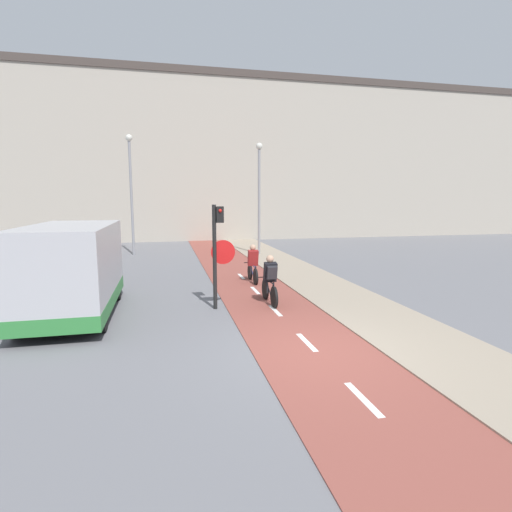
{
  "coord_description": "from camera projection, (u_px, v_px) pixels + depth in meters",
  "views": [
    {
      "loc": [
        -2.87,
        -7.21,
        3.05
      ],
      "look_at": [
        0.0,
        5.38,
        1.2
      ],
      "focal_mm": 28.0,
      "sensor_mm": 36.0,
      "label": 1
    }
  ],
  "objects": [
    {
      "name": "van",
      "position": [
        73.0,
        272.0,
        10.36
      ],
      "size": [
        2.0,
        4.71,
        2.39
      ],
      "color": "#B7B7BC",
      "rests_on": "ground_plane"
    },
    {
      "name": "ground_plane",
      "position": [
        315.0,
        352.0,
        8.03
      ],
      "size": [
        120.0,
        120.0,
        0.0
      ],
      "primitive_type": "plane",
      "color": "slate"
    },
    {
      "name": "street_lamp_far",
      "position": [
        131.0,
        182.0,
        21.42
      ],
      "size": [
        0.36,
        0.36,
        6.44
      ],
      "color": "gray",
      "rests_on": "ground_plane"
    },
    {
      "name": "traffic_light_pole",
      "position": [
        218.0,
        245.0,
        10.95
      ],
      "size": [
        0.67,
        0.25,
        2.9
      ],
      "color": "black",
      "rests_on": "ground_plane"
    },
    {
      "name": "building_row_background",
      "position": [
        201.0,
        159.0,
        30.85
      ],
      "size": [
        60.0,
        5.2,
        12.14
      ],
      "color": "#B2A899",
      "rests_on": "ground_plane"
    },
    {
      "name": "sidewalk_strip",
      "position": [
        423.0,
        341.0,
        8.56
      ],
      "size": [
        2.4,
        60.0,
        0.05
      ],
      "color": "gray",
      "rests_on": "ground_plane"
    },
    {
      "name": "bike_lane",
      "position": [
        315.0,
        351.0,
        8.03
      ],
      "size": [
        2.52,
        60.0,
        0.02
      ],
      "color": "brown",
      "rests_on": "ground_plane"
    },
    {
      "name": "cyclist_far",
      "position": [
        253.0,
        265.0,
        14.62
      ],
      "size": [
        0.46,
        1.57,
        1.41
      ],
      "color": "black",
      "rests_on": "ground_plane"
    },
    {
      "name": "cyclist_near",
      "position": [
        270.0,
        281.0,
        11.59
      ],
      "size": [
        0.46,
        1.64,
        1.44
      ],
      "color": "black",
      "rests_on": "ground_plane"
    },
    {
      "name": "street_lamp_sidewalk",
      "position": [
        259.0,
        186.0,
        21.52
      ],
      "size": [
        0.36,
        0.36,
        6.02
      ],
      "color": "gray",
      "rests_on": "ground_plane"
    }
  ]
}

